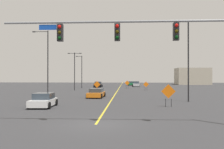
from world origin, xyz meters
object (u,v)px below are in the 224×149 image
traffic_signal_assembly (148,39)px  construction_sign_median_far (127,84)px  construction_sign_left_lane (97,85)px  car_white_near (43,100)px  street_lamp_near_left (75,68)px  car_black_far (98,85)px  construction_sign_right_shoulder (146,85)px  street_lamp_mid_left (187,58)px  street_lamp_near_right (81,70)px  street_lamp_far_left (47,60)px  car_silver_mid (136,84)px  car_orange_distant (96,93)px  construction_sign_median_near (168,92)px  car_green_passing (131,83)px

traffic_signal_assembly → construction_sign_median_far: 43.60m
construction_sign_left_lane → car_white_near: (-2.47, -23.11, -0.68)m
street_lamp_near_left → car_black_far: (3.24, 14.91, -3.93)m
construction_sign_left_lane → construction_sign_right_shoulder: bearing=34.2°
street_lamp_mid_left → street_lamp_near_right: street_lamp_mid_left is taller
traffic_signal_assembly → street_lamp_far_left: bearing=120.7°
street_lamp_near_right → car_silver_mid: (13.71, 10.29, -3.68)m
construction_sign_left_lane → car_silver_mid: bearing=72.2°
street_lamp_near_left → car_silver_mid: street_lamp_near_left is taller
car_orange_distant → car_silver_mid: 37.84m
street_lamp_mid_left → street_lamp_near_right: (-18.17, 32.05, -0.75)m
traffic_signal_assembly → construction_sign_left_lane: size_ratio=6.93×
street_lamp_far_left → car_white_near: 15.49m
construction_sign_right_shoulder → car_orange_distant: 20.21m
construction_sign_median_far → car_orange_distant: size_ratio=0.43×
construction_sign_median_far → car_white_near: construction_sign_median_far is taller
construction_sign_left_lane → car_black_far: 20.31m
street_lamp_near_left → street_lamp_far_left: bearing=-95.3°
construction_sign_left_lane → street_lamp_far_left: bearing=-126.4°
street_lamp_near_left → car_orange_distant: bearing=-69.1°
construction_sign_median_near → traffic_signal_assembly: bearing=-106.2°
construction_sign_right_shoulder → car_black_far: bearing=130.2°
traffic_signal_assembly → car_green_passing: traffic_signal_assembly is taller
construction_sign_right_shoulder → car_silver_mid: (-1.43, 18.78, -0.45)m
street_lamp_mid_left → construction_sign_median_far: street_lamp_mid_left is taller
construction_sign_median_far → car_black_far: size_ratio=0.46×
construction_sign_median_far → car_orange_distant: 24.13m
street_lamp_near_left → car_silver_mid: bearing=56.1°
street_lamp_near_left → construction_sign_right_shoulder: (14.83, 1.20, -3.47)m
car_white_near → construction_sign_left_lane: bearing=83.9°
street_lamp_mid_left → car_green_passing: (-5.66, 52.28, -4.51)m
street_lamp_near_left → car_white_near: size_ratio=1.90×
construction_sign_right_shoulder → car_green_passing: construction_sign_right_shoulder is taller
street_lamp_near_left → car_silver_mid: size_ratio=1.80×
street_lamp_near_left → street_lamp_near_right: bearing=91.8°
traffic_signal_assembly → car_orange_distant: (-5.51, 19.67, -4.61)m
street_lamp_near_left → street_lamp_mid_left: size_ratio=0.83×
traffic_signal_assembly → construction_sign_median_near: traffic_signal_assembly is taller
construction_sign_left_lane → car_green_passing: (6.90, 35.19, -0.70)m
construction_sign_left_lane → car_black_far: (-2.06, 20.19, -0.63)m
construction_sign_median_far → car_silver_mid: construction_sign_median_far is taller
construction_sign_right_shoulder → car_orange_distant: (-8.23, -18.45, -0.54)m
construction_sign_median_far → construction_sign_right_shoulder: (3.93, -5.29, -0.11)m
construction_sign_median_far → construction_sign_left_lane: 13.04m
street_lamp_near_left → car_green_passing: street_lamp_near_left is taller
street_lamp_mid_left → car_green_passing: size_ratio=2.13×
car_orange_distant → car_silver_mid: car_silver_mid is taller
street_lamp_far_left → car_silver_mid: street_lamp_far_left is taller
construction_sign_left_lane → car_silver_mid: (8.10, 25.26, -0.62)m
street_lamp_near_left → car_green_passing: size_ratio=1.77×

